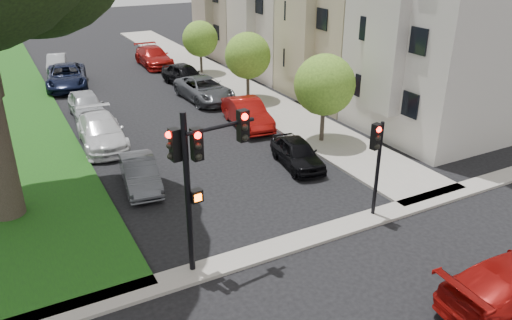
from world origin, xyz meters
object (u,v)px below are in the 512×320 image
small_tree_b (248,56)px  car_parked_1 (247,113)px  car_parked_6 (101,131)px  car_parked_9 (57,63)px  car_parked_0 (297,153)px  small_tree_c (200,39)px  car_parked_7 (86,105)px  car_parked_3 (185,75)px  car_parked_5 (140,173)px  small_tree_a (324,85)px  car_parked_2 (205,89)px  traffic_signal_secondary (377,153)px  car_parked_8 (67,76)px  traffic_signal_main (199,163)px  car_parked_4 (154,57)px

small_tree_b → car_parked_1: small_tree_b is taller
car_parked_6 → car_parked_9: size_ratio=1.33×
car_parked_0 → car_parked_1: car_parked_1 is taller
small_tree_c → car_parked_7: 11.97m
car_parked_0 → car_parked_3: (0.38, 15.53, 0.13)m
car_parked_5 → small_tree_a: bearing=10.8°
car_parked_2 → car_parked_1: bearing=-90.6°
traffic_signal_secondary → car_parked_8: 25.32m
small_tree_b → car_parked_2: bearing=151.2°
traffic_signal_main → car_parked_5: (-0.17, 6.56, -3.05)m
car_parked_7 → car_parked_2: bearing=0.6°
car_parked_1 → car_parked_6: bearing=179.4°
traffic_signal_main → traffic_signal_secondary: (6.82, -0.04, -1.04)m
car_parked_5 → car_parked_0: bearing=-3.1°
car_parked_5 → car_parked_6: car_parked_6 is taller
car_parked_0 → car_parked_6: car_parked_6 is taller
car_parked_0 → car_parked_1: size_ratio=0.82×
small_tree_b → car_parked_4: small_tree_b is taller
small_tree_a → traffic_signal_secondary: (-2.76, -7.15, -0.40)m
small_tree_a → car_parked_3: size_ratio=1.01×
small_tree_a → car_parked_9: bearing=113.5°
small_tree_b → car_parked_9: size_ratio=1.13×
car_parked_0 → car_parked_2: size_ratio=0.71×
car_parked_3 → car_parked_5: size_ratio=1.17×
small_tree_b → car_parked_7: bearing=171.5°
car_parked_2 → small_tree_a: bearing=-78.0°
small_tree_a → car_parked_0: size_ratio=1.21×
small_tree_c → traffic_signal_main: (-9.58, -23.29, 0.99)m
car_parked_6 → car_parked_7: bearing=91.2°
car_parked_8 → car_parked_1: bearing=-50.8°
traffic_signal_main → car_parked_6: 12.44m
small_tree_b → car_parked_4: size_ratio=0.82×
traffic_signal_secondary → car_parked_9: size_ratio=0.98×
car_parked_6 → car_parked_0: bearing=-39.2°
small_tree_a → car_parked_4: 20.72m
car_parked_7 → small_tree_b: bearing=-7.0°
car_parked_5 → car_parked_3: bearing=69.9°
small_tree_a → car_parked_5: 10.06m
car_parked_8 → car_parked_7: bearing=-81.2°
car_parked_1 → car_parked_5: size_ratio=1.20×
small_tree_c → car_parked_9: bearing=147.2°
car_parked_4 → car_parked_8: (-7.41, -3.38, 0.02)m
small_tree_b → car_parked_4: 12.58m
small_tree_a → traffic_signal_secondary: 7.68m
car_parked_4 → car_parked_9: bearing=166.1°
small_tree_b → traffic_signal_secondary: 15.70m
car_parked_7 → car_parked_9: bearing=90.8°
car_parked_2 → car_parked_7: car_parked_7 is taller
car_parked_5 → traffic_signal_main: bearing=-81.1°
car_parked_4 → car_parked_8: 8.14m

